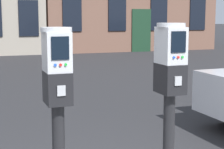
# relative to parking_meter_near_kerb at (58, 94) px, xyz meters

# --- Properties ---
(parking_meter_near_kerb) EXTENTS (0.22, 0.25, 1.50)m
(parking_meter_near_kerb) POSITION_rel_parking_meter_near_kerb_xyz_m (0.00, 0.00, 0.00)
(parking_meter_near_kerb) COLOR black
(parking_meter_near_kerb) RESTS_ON sidewalk_slab
(parking_meter_twin_adjacent) EXTENTS (0.22, 0.25, 1.53)m
(parking_meter_twin_adjacent) POSITION_rel_parking_meter_near_kerb_xyz_m (0.88, 0.00, 0.02)
(parking_meter_twin_adjacent) COLOR black
(parking_meter_twin_adjacent) RESTS_ON sidewalk_slab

